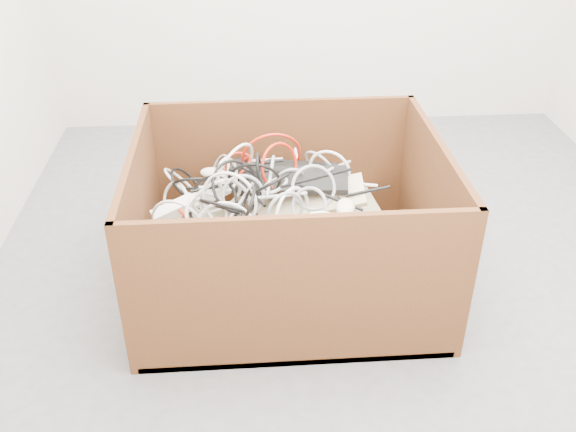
{
  "coord_description": "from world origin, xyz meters",
  "views": [
    {
      "loc": [
        -0.41,
        -2.16,
        1.59
      ],
      "look_at": [
        -0.26,
        -0.1,
        0.3
      ],
      "focal_mm": 39.59,
      "sensor_mm": 36.0,
      "label": 1
    }
  ],
  "objects": [
    {
      "name": "mice_scatter",
      "position": [
        -0.31,
        -0.22,
        0.34
      ],
      "size": [
        0.82,
        0.66,
        0.22
      ],
      "color": "beige",
      "rests_on": "keyboard_pile"
    },
    {
      "name": "power_strip_left",
      "position": [
        -0.63,
        -0.06,
        0.36
      ],
      "size": [
        0.31,
        0.16,
        0.13
      ],
      "primitive_type": "cube",
      "rotation": [
        0.14,
        -0.26,
        0.33
      ],
      "color": "white",
      "rests_on": "keyboard_pile"
    },
    {
      "name": "vga_plug",
      "position": [
        0.01,
        -0.24,
        0.37
      ],
      "size": [
        0.06,
        0.06,
        0.03
      ],
      "primitive_type": "cube",
      "rotation": [
        0.09,
        0.14,
        -0.41
      ],
      "color": "#0E31D4",
      "rests_on": "keyboard_pile"
    },
    {
      "name": "cardboard_box",
      "position": [
        -0.27,
        -0.12,
        0.15
      ],
      "size": [
        1.14,
        0.95,
        0.61
      ],
      "color": "#37230D",
      "rests_on": "ground"
    },
    {
      "name": "power_strip_right",
      "position": [
        -0.53,
        -0.39,
        0.32
      ],
      "size": [
        0.3,
        0.18,
        0.1
      ],
      "primitive_type": "cube",
      "rotation": [
        -0.1,
        0.17,
        -0.42
      ],
      "color": "white",
      "rests_on": "keyboard_pile"
    },
    {
      "name": "ground",
      "position": [
        0.0,
        0.0,
        0.0
      ],
      "size": [
        3.0,
        3.0,
        0.0
      ],
      "primitive_type": "plane",
      "color": "#505053",
      "rests_on": "ground"
    },
    {
      "name": "keyboard_pile",
      "position": [
        -0.24,
        -0.06,
        0.28
      ],
      "size": [
        0.88,
        0.82,
        0.32
      ],
      "color": "beige",
      "rests_on": "cardboard_box"
    },
    {
      "name": "cable_tangle",
      "position": [
        -0.42,
        -0.1,
        0.4
      ],
      "size": [
        0.94,
        0.76,
        0.4
      ],
      "color": "black",
      "rests_on": "keyboard_pile"
    }
  ]
}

